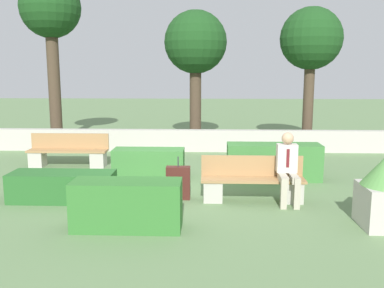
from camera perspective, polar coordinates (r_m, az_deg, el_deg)
name	(u,v)px	position (r m, az deg, el deg)	size (l,w,h in m)	color
ground_plane	(167,189)	(9.16, -3.41, -6.07)	(60.00, 60.00, 0.00)	#607F51
perimeter_wall	(180,140)	(13.39, -1.59, 0.48)	(14.98, 0.30, 0.68)	#B7B2A8
bench_front	(252,184)	(8.39, 8.06, -5.28)	(1.99, 0.48, 0.85)	#A37A4C
bench_left_side	(68,154)	(11.71, -16.18, -1.26)	(2.08, 0.49, 0.85)	#A37A4C
person_seated_man	(288,165)	(8.25, 12.65, -2.71)	(0.38, 0.63, 1.35)	#B2A893
hedge_block_near_left	(62,186)	(8.68, -16.89, -5.44)	(2.00, 0.69, 0.56)	#286028
hedge_block_near_right	(274,162)	(10.07, 10.82, -2.34)	(2.14, 0.65, 0.83)	#3D7A38
hedge_block_mid_left	(127,205)	(6.92, -8.66, -8.03)	(1.73, 0.61, 0.79)	#33702D
hedge_block_mid_right	(149,163)	(10.09, -5.79, -2.60)	(1.65, 0.63, 0.69)	#3D7A38
suitcase	(178,183)	(8.41, -1.85, -5.19)	(0.47, 0.19, 0.85)	#471E19
tree_leftmost	(50,13)	(15.95, -18.36, 16.24)	(2.06, 2.06, 5.65)	#473828
tree_center_left	(196,45)	(14.87, 0.47, 13.10)	(2.13, 2.13, 4.52)	#473828
tree_center_right	(311,41)	(14.50, 15.59, 13.08)	(1.98, 1.98, 4.50)	#473828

